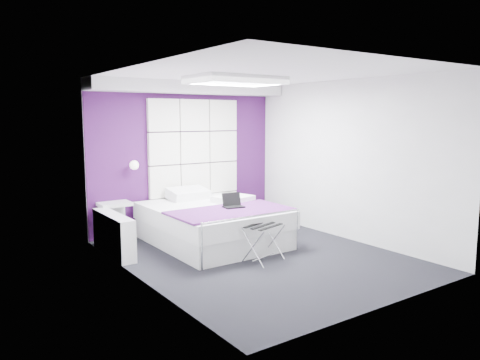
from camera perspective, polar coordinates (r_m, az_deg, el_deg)
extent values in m
plane|color=black|center=(6.86, 2.37, -9.28)|extent=(4.40, 4.40, 0.00)
plane|color=white|center=(6.59, 2.50, 12.89)|extent=(4.40, 4.40, 0.00)
plane|color=silver|center=(8.45, -6.64, 2.88)|extent=(3.60, 0.00, 3.60)
plane|color=silver|center=(5.70, -12.12, 0.45)|extent=(0.00, 4.40, 4.40)
plane|color=silver|center=(7.82, 13.01, 2.35)|extent=(0.00, 4.40, 4.40)
cube|color=#3B0F44|center=(8.44, -6.61, 2.88)|extent=(3.58, 0.02, 2.58)
cube|color=silver|center=(8.21, -5.93, 11.13)|extent=(3.58, 0.50, 0.20)
sphere|color=white|center=(7.89, -12.89, 1.81)|extent=(0.15, 0.15, 0.15)
cube|color=silver|center=(7.12, -15.16, -6.41)|extent=(0.22, 1.20, 0.60)
cube|color=silver|center=(7.54, -3.39, -6.44)|extent=(1.72, 2.15, 0.32)
cube|color=white|center=(7.47, -3.41, -4.24)|extent=(1.76, 2.19, 0.27)
cube|color=#471653|center=(7.00, -1.10, -3.81)|extent=(1.82, 0.97, 0.03)
cube|color=silver|center=(7.81, -15.07, -2.83)|extent=(0.50, 0.39, 0.06)
cube|color=black|center=(6.52, 2.85, -5.58)|extent=(0.52, 0.38, 0.01)
cube|color=black|center=(7.19, -0.79, -3.28)|extent=(0.30, 0.21, 0.02)
cube|color=black|center=(7.25, -1.26, -2.30)|extent=(0.30, 0.01, 0.20)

